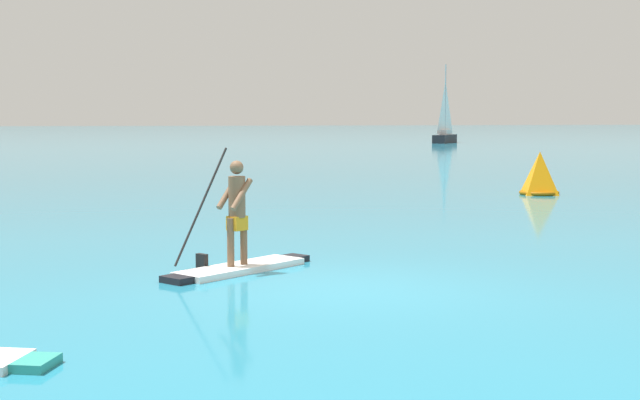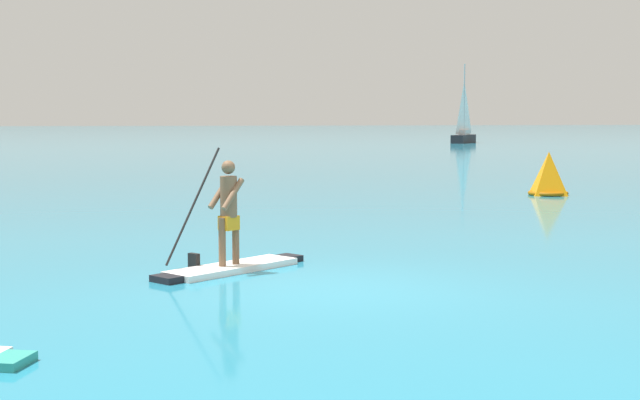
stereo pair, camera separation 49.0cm
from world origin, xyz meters
TOP-DOWN VIEW (x-y plane):
  - ground at (0.00, 0.00)m, footprint 440.00×440.00m
  - paddleboarder_mid_center at (-1.30, 1.58)m, footprint 2.51×2.07m
  - race_marker_buoy at (9.38, 13.19)m, footprint 1.36×1.36m
  - sailboat_right_horizon at (25.32, 64.91)m, footprint 3.63×4.61m

SIDE VIEW (x-z plane):
  - ground at x=0.00m, z-range 0.00..0.00m
  - paddleboarder_mid_center at x=-1.30m, z-range -0.58..1.37m
  - race_marker_buoy at x=9.38m, z-range -0.07..1.25m
  - sailboat_right_horizon at x=25.32m, z-range -2.61..4.46m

